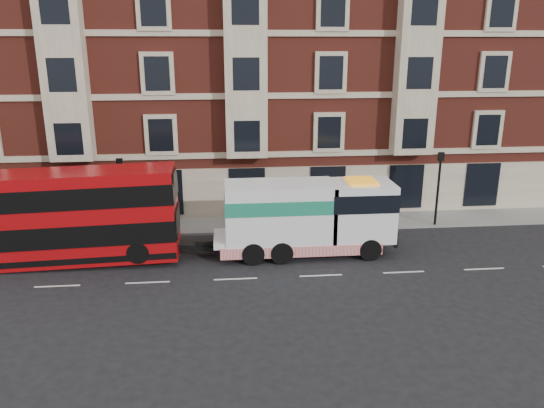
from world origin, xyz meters
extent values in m
plane|color=black|center=(0.00, 0.00, 0.00)|extent=(120.00, 120.00, 0.00)
cube|color=slate|center=(0.00, 7.50, 0.07)|extent=(90.00, 3.00, 0.15)
cube|color=maroon|center=(0.50, 15.00, 9.00)|extent=(45.00, 12.00, 18.00)
cylinder|color=black|center=(-6.00, 6.20, 2.15)|extent=(0.14, 0.14, 4.00)
cube|color=black|center=(-6.00, 6.20, 4.25)|extent=(0.35, 0.15, 0.50)
cylinder|color=black|center=(12.00, 6.20, 2.15)|extent=(0.14, 0.14, 4.00)
cube|color=black|center=(12.00, 6.20, 4.25)|extent=(0.35, 0.15, 0.50)
cube|color=#A4090C|center=(-8.45, 2.78, 2.38)|extent=(11.32, 2.53, 4.45)
cube|color=black|center=(-8.45, 2.78, 1.72)|extent=(11.36, 2.59, 1.06)
cube|color=black|center=(-8.45, 2.78, 3.54)|extent=(11.36, 2.59, 1.01)
cylinder|color=black|center=(-4.61, 1.64, 0.83)|extent=(1.05, 0.32, 1.05)
cylinder|color=black|center=(-4.61, 3.92, 0.83)|extent=(1.05, 0.32, 1.05)
cube|color=white|center=(3.55, 2.78, 0.96)|extent=(9.10, 2.33, 0.30)
cube|color=white|center=(6.48, 2.78, 2.27)|extent=(3.24, 2.53, 2.93)
cube|color=white|center=(2.34, 2.78, 2.33)|extent=(5.46, 2.53, 2.93)
cube|color=#1C7E5D|center=(2.34, 2.78, 2.83)|extent=(5.51, 2.57, 0.71)
cube|color=red|center=(3.35, 2.78, 0.61)|extent=(8.09, 2.59, 0.56)
cylinder|color=black|center=(6.79, 1.64, 0.56)|extent=(1.11, 0.35, 1.11)
cylinder|color=black|center=(6.79, 3.92, 0.56)|extent=(1.11, 0.35, 1.11)
cylinder|color=black|center=(2.34, 1.64, 0.56)|extent=(1.11, 0.40, 1.11)
cylinder|color=black|center=(2.34, 3.92, 0.56)|extent=(1.11, 0.40, 1.11)
cylinder|color=black|center=(0.92, 1.64, 0.56)|extent=(1.11, 0.40, 1.11)
cylinder|color=black|center=(0.92, 3.92, 0.56)|extent=(1.11, 0.40, 1.11)
imported|color=#1D1831|center=(-9.53, 7.59, 1.00)|extent=(0.74, 0.67, 1.70)
camera|label=1|loc=(-0.45, -22.49, 10.44)|focal=35.00mm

